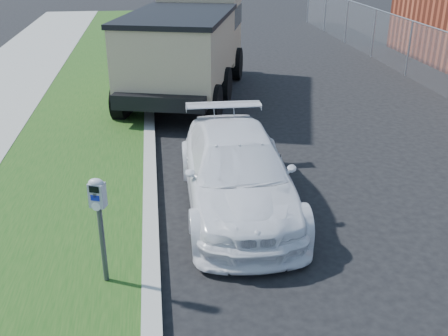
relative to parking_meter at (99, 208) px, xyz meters
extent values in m
plane|color=black|center=(3.19, 0.51, -1.22)|extent=(120.00, 120.00, 0.00)
cube|color=gray|center=(0.59, 2.51, -1.14)|extent=(0.25, 50.00, 0.15)
cube|color=#153C10|center=(-1.01, 2.51, -1.15)|extent=(3.00, 50.00, 0.13)
cylinder|color=gray|center=(9.19, 10.51, -0.32)|extent=(0.06, 0.06, 1.80)
cylinder|color=gray|center=(9.19, 13.51, -0.32)|extent=(0.06, 0.06, 1.80)
cylinder|color=gray|center=(9.19, 16.51, -0.32)|extent=(0.06, 0.06, 1.80)
cylinder|color=gray|center=(9.19, 19.51, -0.32)|extent=(0.06, 0.06, 1.80)
cylinder|color=gray|center=(9.19, 22.51, -0.32)|extent=(0.06, 0.06, 1.80)
cylinder|color=#3F4247|center=(0.00, 0.00, -0.54)|extent=(0.09, 0.09, 1.08)
cube|color=gray|center=(0.00, 0.00, 0.19)|extent=(0.23, 0.19, 0.32)
ellipsoid|color=gray|center=(0.00, 0.00, 0.35)|extent=(0.24, 0.20, 0.12)
cube|color=black|center=(-0.03, -0.06, 0.30)|extent=(0.12, 0.06, 0.09)
cube|color=#0D1A96|center=(-0.02, -0.06, 0.18)|extent=(0.11, 0.05, 0.08)
cylinder|color=silver|center=(-0.02, -0.06, 0.06)|extent=(0.11, 0.05, 0.12)
cube|color=#3F4247|center=(-0.02, -0.06, 0.21)|extent=(0.04, 0.02, 0.05)
imported|color=white|center=(2.09, 2.07, -0.57)|extent=(1.91, 4.50, 1.30)
cube|color=black|center=(1.70, 8.99, -0.48)|extent=(3.96, 6.91, 0.36)
cube|color=#978361|center=(2.34, 11.25, 0.37)|extent=(2.82, 2.43, 2.05)
cube|color=black|center=(2.34, 11.25, 0.78)|extent=(2.85, 2.46, 0.61)
cube|color=#978361|center=(1.48, 8.21, 0.37)|extent=(3.54, 4.80, 1.64)
cube|color=black|center=(1.48, 8.21, 1.22)|extent=(3.66, 4.93, 0.12)
cube|color=black|center=(2.61, 12.19, -0.55)|extent=(2.40, 0.82, 0.31)
cylinder|color=black|center=(1.19, 11.48, -0.71)|extent=(0.60, 1.07, 1.02)
cylinder|color=black|center=(3.45, 10.83, -0.71)|extent=(0.60, 1.07, 1.02)
cylinder|color=black|center=(0.43, 8.82, -0.71)|extent=(0.60, 1.07, 1.02)
cylinder|color=black|center=(2.69, 8.18, -0.71)|extent=(0.60, 1.07, 1.02)
cylinder|color=black|center=(-0.08, 7.05, -0.71)|extent=(0.60, 1.07, 1.02)
cylinder|color=black|center=(2.19, 6.41, -0.71)|extent=(0.60, 1.07, 1.02)
camera|label=1|loc=(0.79, -5.95, 3.14)|focal=42.00mm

